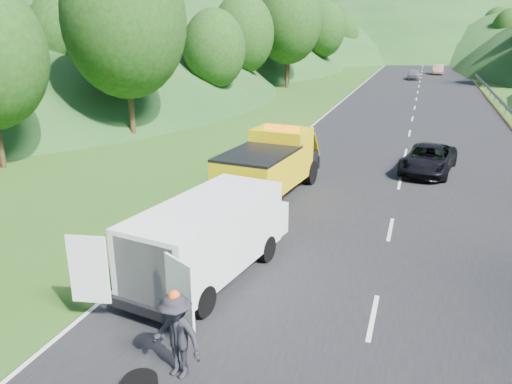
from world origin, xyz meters
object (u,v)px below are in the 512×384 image
(worker, at_px, (179,375))
(suitcase, at_px, (164,229))
(woman, at_px, (170,254))
(child, at_px, (207,252))
(white_van, at_px, (210,235))
(passing_suv, at_px, (427,173))
(tow_truck, at_px, (271,164))

(worker, distance_m, suitcase, 7.36)
(woman, xyz_separation_m, child, (1.08, 0.50, 0.00))
(worker, bearing_deg, white_van, 117.61)
(white_van, distance_m, suitcase, 3.55)
(white_van, xyz_separation_m, woman, (-1.86, 1.00, -1.33))
(woman, bearing_deg, child, -98.81)
(white_van, height_order, passing_suv, white_van)
(child, bearing_deg, worker, -57.87)
(tow_truck, relative_size, child, 6.41)
(tow_truck, distance_m, child, 6.43)
(white_van, height_order, child, white_van)
(tow_truck, height_order, white_van, tow_truck)
(tow_truck, relative_size, suitcase, 10.87)
(white_van, relative_size, woman, 4.63)
(tow_truck, height_order, passing_suv, tow_truck)
(woman, bearing_deg, suitcase, 2.63)
(white_van, distance_m, worker, 4.55)
(white_van, bearing_deg, worker, -66.29)
(child, bearing_deg, woman, -141.02)
(passing_suv, bearing_deg, white_van, -104.18)
(white_van, distance_m, woman, 2.49)
(woman, xyz_separation_m, worker, (2.93, -5.21, 0.00))
(passing_suv, bearing_deg, child, -109.67)
(white_van, bearing_deg, suitcase, 151.05)
(tow_truck, relative_size, woman, 4.51)
(child, distance_m, worker, 6.01)
(tow_truck, bearing_deg, passing_suv, 47.91)
(suitcase, bearing_deg, child, -17.90)
(child, relative_size, worker, 0.56)
(tow_truck, distance_m, passing_suv, 8.75)
(woman, height_order, child, woman)
(tow_truck, height_order, suitcase, tow_truck)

